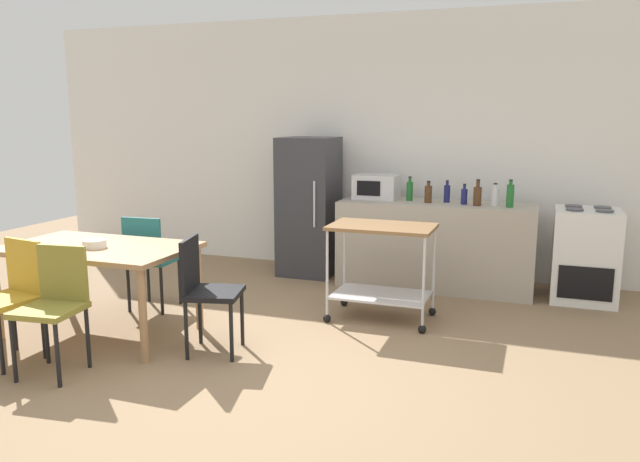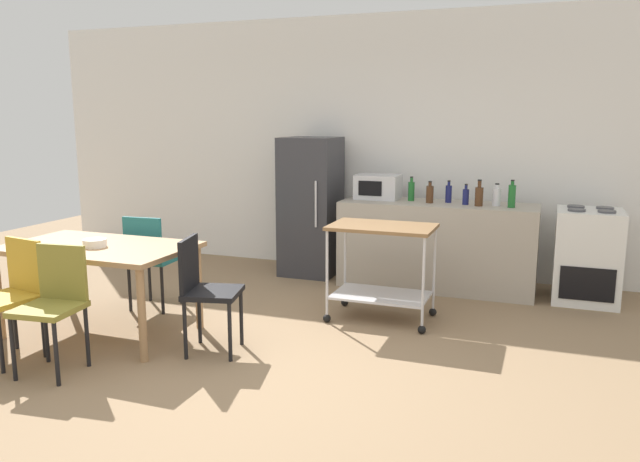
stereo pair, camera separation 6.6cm
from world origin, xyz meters
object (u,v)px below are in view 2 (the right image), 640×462
chair_black (204,286)px  bottle_soda (479,196)px  bottle_sparkling_water (512,196)px  bottle_hot_sauce (430,194)px  bottle_sesame_oil (466,196)px  chair_teal (150,255)px  bottle_olive_oil (449,193)px  chair_olive (54,300)px  kitchen_cart (382,256)px  bottle_soy_sauce (497,196)px  bottle_wine (411,191)px  stove_oven (587,256)px  dining_table (98,255)px  chair_mustard (13,291)px  refrigerator (311,206)px  microwave (378,187)px  fruit_bowl (95,243)px

chair_black → bottle_soda: (1.75, 2.34, 0.49)m
chair_black → bottle_sparkling_water: size_ratio=3.27×
bottle_hot_sauce → bottle_sesame_oil: bearing=0.3°
chair_teal → bottle_sesame_oil: 3.14m
bottle_olive_oil → bottle_hot_sauce: bearing=-151.4°
chair_olive → kitchen_cart: bearing=39.1°
bottle_hot_sauce → bottle_soy_sauce: same height
bottle_olive_oil → bottle_wine: bearing=179.9°
bottle_soda → bottle_sesame_oil: bearing=160.0°
bottle_olive_oil → kitchen_cart: bearing=-106.1°
chair_black → chair_teal: same height
chair_olive → bottle_sesame_oil: (2.42, 3.07, 0.47)m
bottle_olive_oil → bottle_soda: size_ratio=0.87×
chair_teal → bottle_sparkling_water: bottle_sparkling_water is taller
stove_oven → bottle_soy_sauce: 1.03m
chair_teal → stove_oven: (3.80, 1.70, -0.07)m
dining_table → stove_oven: size_ratio=1.63×
chair_mustard → refrigerator: 3.33m
chair_black → bottle_soda: bearing=-50.2°
chair_black → bottle_sparkling_water: 3.16m
chair_teal → kitchen_cart: (2.07, 0.47, 0.05)m
chair_black → stove_oven: bearing=-62.3°
chair_olive → kitchen_cart: 2.66m
stove_oven → bottle_soy_sauce: size_ratio=4.10×
microwave → bottle_sparkling_water: (1.40, -0.17, -0.01)m
bottle_soda → dining_table: bearing=-140.4°
stove_oven → chair_teal: bearing=-155.9°
bottle_olive_oil → bottle_soda: bottle_soda is taller
refrigerator → stove_oven: bearing=-1.6°
chair_black → bottle_soy_sauce: bearing=-51.8°
stove_oven → dining_table: bearing=-147.9°
chair_mustard → bottle_hot_sauce: 3.93m
kitchen_cart → bottle_soy_sauce: 1.53m
bottle_soy_sauce → chair_mustard: bearing=-136.4°
refrigerator → microwave: 0.82m
bottle_wine → dining_table: bearing=-130.1°
chair_mustard → bottle_olive_oil: bottle_olive_oil is taller
microwave → fruit_bowl: bearing=-123.2°
kitchen_cart → bottle_hot_sauce: size_ratio=4.04×
dining_table → bottle_olive_oil: (2.44, 2.43, 0.33)m
chair_teal → bottle_sesame_oil: size_ratio=4.24×
refrigerator → kitchen_cart: refrigerator is taller
dining_table → chair_mustard: (-0.24, -0.65, -0.15)m
kitchen_cart → bottle_soy_sauce: (0.85, 1.20, 0.42)m
refrigerator → chair_olive: bearing=-102.1°
stove_oven → fruit_bowl: bearing=-147.0°
chair_olive → bottle_olive_oil: bearing=48.5°
bottle_olive_oil → chair_mustard: bearing=-131.0°
refrigerator → chair_mustard: bearing=-110.1°
stove_oven → bottle_wine: bottle_wine is taller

